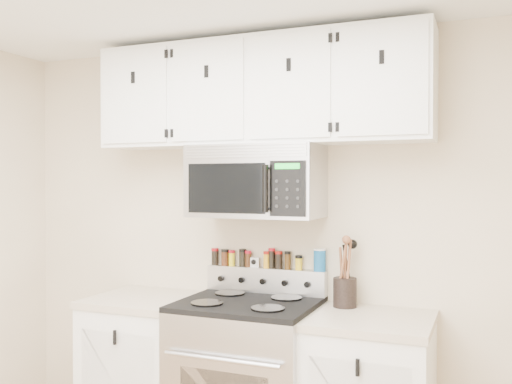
% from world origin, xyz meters
% --- Properties ---
extents(back_wall, '(3.50, 0.01, 2.50)m').
position_xyz_m(back_wall, '(0.00, 1.75, 1.25)').
color(back_wall, tan).
rests_on(back_wall, floor).
extents(range, '(0.76, 0.65, 1.10)m').
position_xyz_m(range, '(0.00, 1.43, 0.49)').
color(range, '#B7B7BA').
rests_on(range, floor).
extents(base_cabinet_left, '(0.64, 0.62, 0.92)m').
position_xyz_m(base_cabinet_left, '(-0.69, 1.45, 0.46)').
color(base_cabinet_left, white).
rests_on(base_cabinet_left, floor).
extents(microwave, '(0.76, 0.44, 0.42)m').
position_xyz_m(microwave, '(0.00, 1.55, 1.63)').
color(microwave, '#9E9EA3').
rests_on(microwave, back_wall).
extents(upper_cabinets, '(2.00, 0.35, 0.62)m').
position_xyz_m(upper_cabinets, '(-0.00, 1.58, 2.15)').
color(upper_cabinets, white).
rests_on(upper_cabinets, back_wall).
extents(utensil_crock, '(0.13, 0.13, 0.38)m').
position_xyz_m(utensil_crock, '(0.51, 1.62, 1.02)').
color(utensil_crock, black).
rests_on(utensil_crock, base_cabinet_right).
extents(kitchen_timer, '(0.06, 0.06, 0.06)m').
position_xyz_m(kitchen_timer, '(-0.07, 1.71, 1.13)').
color(kitchen_timer, silver).
rests_on(kitchen_timer, range).
extents(salt_canister, '(0.07, 0.07, 0.13)m').
position_xyz_m(salt_canister, '(0.34, 1.71, 1.17)').
color(salt_canister, '#165C9A').
rests_on(salt_canister, range).
extents(spice_jar_0, '(0.05, 0.05, 0.11)m').
position_xyz_m(spice_jar_0, '(-0.35, 1.71, 1.15)').
color(spice_jar_0, black).
rests_on(spice_jar_0, range).
extents(spice_jar_1, '(0.05, 0.05, 0.10)m').
position_xyz_m(spice_jar_1, '(-0.28, 1.71, 1.15)').
color(spice_jar_1, '#462210').
rests_on(spice_jar_1, range).
extents(spice_jar_2, '(0.04, 0.04, 0.10)m').
position_xyz_m(spice_jar_2, '(-0.23, 1.71, 1.15)').
color(spice_jar_2, yellow).
rests_on(spice_jar_2, range).
extents(spice_jar_3, '(0.05, 0.05, 0.11)m').
position_xyz_m(spice_jar_3, '(-0.15, 1.71, 1.15)').
color(spice_jar_3, black).
rests_on(spice_jar_3, range).
extents(spice_jar_4, '(0.04, 0.04, 0.10)m').
position_xyz_m(spice_jar_4, '(-0.12, 1.71, 1.15)').
color(spice_jar_4, '#3F210F').
rests_on(spice_jar_4, range).
extents(spice_jar_5, '(0.04, 0.04, 0.10)m').
position_xyz_m(spice_jar_5, '(0.00, 1.71, 1.15)').
color(spice_jar_5, gold).
rests_on(spice_jar_5, range).
extents(spice_jar_6, '(0.04, 0.04, 0.12)m').
position_xyz_m(spice_jar_6, '(0.04, 1.71, 1.16)').
color(spice_jar_6, black).
rests_on(spice_jar_6, range).
extents(spice_jar_7, '(0.04, 0.04, 0.11)m').
position_xyz_m(spice_jar_7, '(0.08, 1.71, 1.15)').
color(spice_jar_7, black).
rests_on(spice_jar_7, range).
extents(spice_jar_8, '(0.04, 0.04, 0.11)m').
position_xyz_m(spice_jar_8, '(0.14, 1.71, 1.15)').
color(spice_jar_8, '#442B10').
rests_on(spice_jar_8, range).
extents(spice_jar_9, '(0.04, 0.04, 0.09)m').
position_xyz_m(spice_jar_9, '(0.21, 1.71, 1.14)').
color(spice_jar_9, yellow).
rests_on(spice_jar_9, range).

